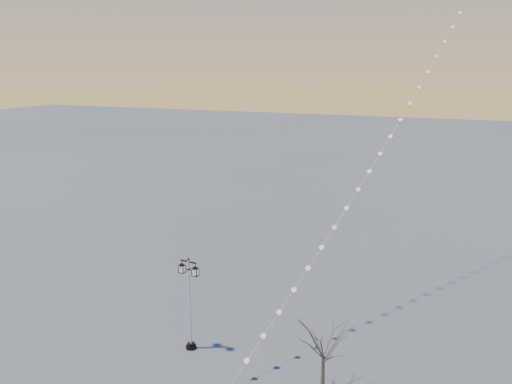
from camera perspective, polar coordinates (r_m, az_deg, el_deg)
The scene contains 4 objects.
ground at distance 30.53m, azimuth -2.89°, elevation -19.23°, with size 300.00×300.00×0.00m, color #4B4C4C.
street_lamp at distance 31.89m, azimuth -7.12°, elevation -11.33°, with size 1.44×0.63×5.71m.
bare_tree at distance 28.13m, azimuth 7.26°, elevation -15.90°, with size 2.38×2.38×3.95m.
kite_train at distance 43.26m, azimuth 18.06°, elevation 14.55°, with size 14.66×42.59×35.62m.
Camera 1 is at (10.94, -23.19, 16.56)m, focal length 37.37 mm.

